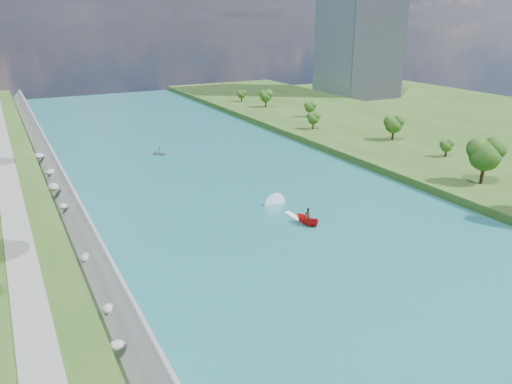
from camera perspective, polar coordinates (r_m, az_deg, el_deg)
ground at (r=64.01m, az=5.88°, el=-5.82°), size 260.00×260.00×0.00m
river_water at (r=80.07m, az=-1.97°, el=-0.36°), size 55.00×240.00×0.10m
berm_east at (r=109.71m, az=22.06°, el=4.10°), size 44.00×240.00×1.50m
riprap_bank at (r=72.39m, az=-20.58°, el=-2.39°), size 4.26×236.00×4.09m
riverside_path at (r=71.96m, az=-26.01°, el=-1.80°), size 3.00×200.00×0.10m
office_tower at (r=183.42m, az=11.90°, el=20.03°), size 22.00×22.00×60.00m
trees_east at (r=90.67m, az=23.51°, el=3.98°), size 16.52×134.33×9.38m
motorboat at (r=70.43m, az=5.03°, el=-2.72°), size 3.60×18.74×2.16m
raft at (r=105.04m, az=-10.94°, el=4.39°), size 3.45×3.54×1.54m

